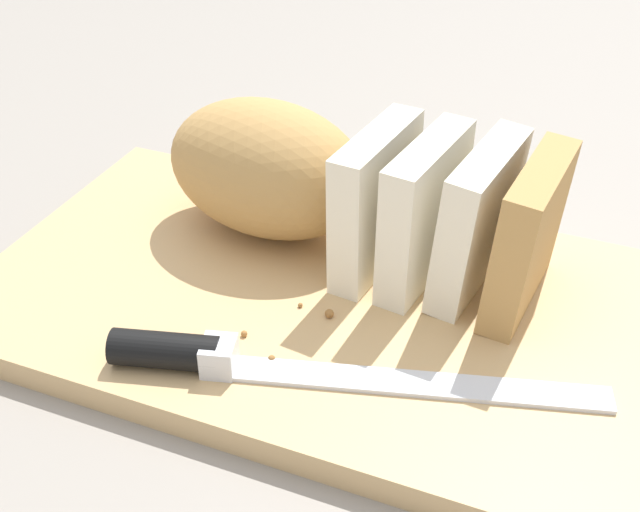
{
  "coord_description": "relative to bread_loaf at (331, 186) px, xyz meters",
  "views": [
    {
      "loc": [
        0.17,
        -0.41,
        0.36
      ],
      "look_at": [
        0.0,
        0.0,
        0.05
      ],
      "focal_mm": 46.54,
      "sensor_mm": 36.0,
      "label": 1
    }
  ],
  "objects": [
    {
      "name": "crumb_near_knife",
      "position": [
        0.01,
        -0.13,
        -0.05
      ],
      "size": [
        0.0,
        0.0,
        0.0
      ],
      "primitive_type": "sphere",
      "color": "#996633",
      "rests_on": "cutting_board"
    },
    {
      "name": "bread_loaf",
      "position": [
        0.0,
        0.0,
        0.0
      ],
      "size": [
        0.29,
        0.12,
        0.1
      ],
      "rotation": [
        0.0,
        0.0,
        -0.09
      ],
      "color": "tan",
      "rests_on": "cutting_board"
    },
    {
      "name": "bread_knife",
      "position": [
        -0.0,
        -0.15,
        -0.04
      ],
      "size": [
        0.29,
        0.1,
        0.02
      ],
      "rotation": [
        0.0,
        0.0,
        0.28
      ],
      "color": "silver",
      "rests_on": "cutting_board"
    },
    {
      "name": "ground_plane",
      "position": [
        0.02,
        -0.06,
        -0.07
      ],
      "size": [
        3.0,
        3.0,
        0.0
      ],
      "primitive_type": "plane",
      "color": "gray"
    },
    {
      "name": "crumb_near_loaf",
      "position": [
        -0.01,
        -0.12,
        -0.05
      ],
      "size": [
        0.0,
        0.0,
        0.0
      ],
      "primitive_type": "sphere",
      "color": "#996633",
      "rests_on": "cutting_board"
    },
    {
      "name": "crumb_stray_right",
      "position": [
        0.03,
        -0.08,
        -0.05
      ],
      "size": [
        0.01,
        0.01,
        0.01
      ],
      "primitive_type": "sphere",
      "color": "#996633",
      "rests_on": "cutting_board"
    },
    {
      "name": "crumb_stray_left",
      "position": [
        0.01,
        -0.08,
        -0.05
      ],
      "size": [
        0.0,
        0.0,
        0.0
      ],
      "primitive_type": "sphere",
      "color": "#996633",
      "rests_on": "cutting_board"
    },
    {
      "name": "cutting_board",
      "position": [
        0.02,
        -0.06,
        -0.06
      ],
      "size": [
        0.47,
        0.28,
        0.02
      ],
      "primitive_type": "cube",
      "rotation": [
        0.0,
        0.0,
        0.01
      ],
      "color": "tan",
      "rests_on": "ground_plane"
    }
  ]
}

